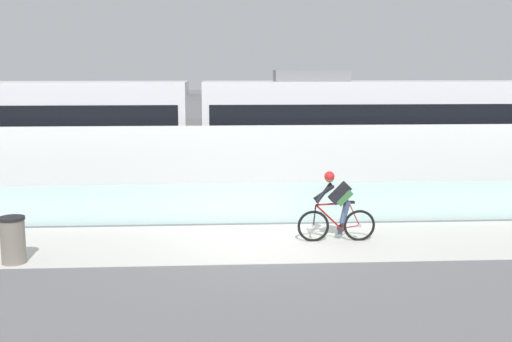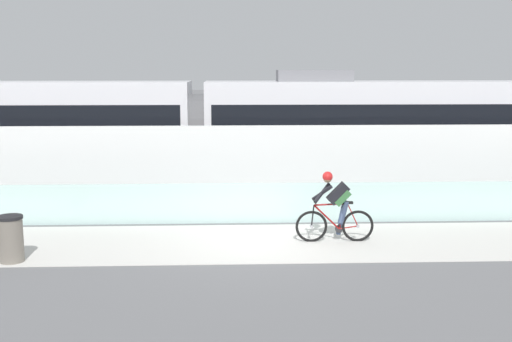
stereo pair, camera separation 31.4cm
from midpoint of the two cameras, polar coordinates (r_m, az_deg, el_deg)
The scene contains 9 objects.
ground_plane at distance 14.40m, azimuth 0.06°, elevation -6.42°, with size 200.00×200.00×0.00m, color slate.
bike_path_deck at distance 14.40m, azimuth 0.06°, elevation -6.40°, with size 32.00×3.20×0.01m, color silver.
glass_parapet at distance 16.07m, azimuth -0.35°, elevation -2.89°, with size 32.00×0.05×1.02m, color silver.
concrete_barrier_wall at distance 17.72m, azimuth -0.67°, elevation 0.35°, with size 32.00×0.36×2.30m, color white.
tram_rail_near at distance 20.37m, azimuth -1.00°, elevation -1.76°, with size 32.00×0.08×0.01m, color #595654.
tram_rail_far at distance 21.77m, azimuth -1.16°, elevation -1.04°, with size 32.00×0.08×0.01m, color #595654.
tram at distance 20.81m, azimuth -5.92°, elevation 3.69°, with size 22.56×2.54×3.81m.
cyclist_on_bike at distance 14.40m, azimuth 6.65°, elevation -3.27°, with size 1.77×0.58×1.61m.
trash_bin at distance 13.72m, azimuth -21.55°, elevation -5.78°, with size 0.51×0.51×0.96m.
Camera 1 is at (-1.01, -13.83, 3.88)m, focal length 44.69 mm.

